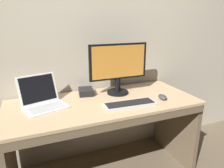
{
  "coord_description": "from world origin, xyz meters",
  "views": [
    {
      "loc": [
        -0.55,
        -1.52,
        1.36
      ],
      "look_at": [
        0.07,
        0.0,
        0.86
      ],
      "focal_mm": 33.51,
      "sensor_mm": 36.0,
      "label": 1
    }
  ],
  "objects_px": {
    "computer_mouse": "(162,97)",
    "external_drive_box": "(86,92)",
    "external_monitor": "(118,68)",
    "wired_keyboard": "(130,104)",
    "laptop_white": "(42,99)"
  },
  "relations": [
    {
      "from": "computer_mouse",
      "to": "external_drive_box",
      "type": "relative_size",
      "value": 0.67
    },
    {
      "from": "computer_mouse",
      "to": "external_drive_box",
      "type": "distance_m",
      "value": 0.68
    },
    {
      "from": "external_monitor",
      "to": "wired_keyboard",
      "type": "relative_size",
      "value": 1.27
    },
    {
      "from": "laptop_white",
      "to": "wired_keyboard",
      "type": "bearing_deg",
      "value": -20.94
    },
    {
      "from": "wired_keyboard",
      "to": "external_drive_box",
      "type": "xyz_separation_m",
      "value": [
        -0.25,
        0.38,
        0.02
      ]
    },
    {
      "from": "external_monitor",
      "to": "external_drive_box",
      "type": "xyz_separation_m",
      "value": [
        -0.28,
        0.09,
        -0.22
      ]
    },
    {
      "from": "wired_keyboard",
      "to": "computer_mouse",
      "type": "relative_size",
      "value": 3.91
    },
    {
      "from": "wired_keyboard",
      "to": "computer_mouse",
      "type": "bearing_deg",
      "value": 3.11
    },
    {
      "from": "laptop_white",
      "to": "computer_mouse",
      "type": "xyz_separation_m",
      "value": [
        0.96,
        -0.23,
        -0.04
      ]
    },
    {
      "from": "laptop_white",
      "to": "computer_mouse",
      "type": "relative_size",
      "value": 3.46
    },
    {
      "from": "computer_mouse",
      "to": "external_drive_box",
      "type": "height_order",
      "value": "external_drive_box"
    },
    {
      "from": "external_drive_box",
      "to": "wired_keyboard",
      "type": "bearing_deg",
      "value": -56.03
    },
    {
      "from": "external_drive_box",
      "to": "laptop_white",
      "type": "bearing_deg",
      "value": -160.85
    },
    {
      "from": "laptop_white",
      "to": "wired_keyboard",
      "type": "distance_m",
      "value": 0.68
    },
    {
      "from": "laptop_white",
      "to": "external_drive_box",
      "type": "bearing_deg",
      "value": 19.15
    }
  ]
}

